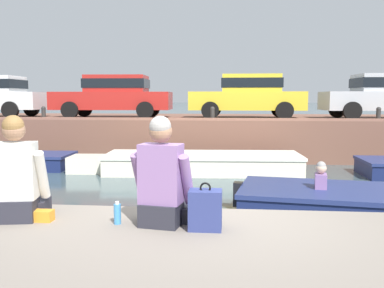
% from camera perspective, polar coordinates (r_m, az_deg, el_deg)
% --- Properties ---
extents(ground_plane, '(400.00, 400.00, 0.00)m').
position_cam_1_polar(ground_plane, '(9.21, 3.03, -7.03)').
color(ground_plane, '#3D5156').
extents(far_quay_wall, '(60.00, 6.00, 1.38)m').
position_cam_1_polar(far_quay_wall, '(16.74, 4.14, 1.30)').
color(far_quay_wall, brown).
rests_on(far_quay_wall, ground).
extents(far_wall_coping, '(60.00, 0.24, 0.08)m').
position_cam_1_polar(far_wall_coping, '(13.81, 3.89, 3.32)').
color(far_wall_coping, '#925F4C').
rests_on(far_wall_coping, far_quay_wall).
extents(boat_moored_central_cream, '(6.57, 2.11, 0.54)m').
position_cam_1_polar(boat_moored_central_cream, '(12.09, 0.15, -2.56)').
color(boat_moored_central_cream, silver).
rests_on(boat_moored_central_cream, ground).
extents(car_left_inner_red, '(4.35, 2.03, 1.54)m').
position_cam_1_polar(car_left_inner_red, '(16.05, -10.32, 6.50)').
color(car_left_inner_red, '#B2231E').
rests_on(car_left_inner_red, far_quay_wall).
extents(car_centre_yellow, '(4.03, 2.04, 1.54)m').
position_cam_1_polar(car_centre_yellow, '(15.46, 7.53, 6.56)').
color(car_centre_yellow, yellow).
rests_on(car_centre_yellow, far_quay_wall).
extents(car_right_inner_silver, '(3.95, 2.02, 1.54)m').
position_cam_1_polar(car_right_inner_silver, '(16.29, 23.98, 6.06)').
color(car_right_inner_silver, '#B7BABC').
rests_on(car_right_inner_silver, far_quay_wall).
extents(mooring_bollard_west, '(0.15, 0.15, 0.45)m').
position_cam_1_polar(mooring_bollard_west, '(15.31, -19.18, 4.01)').
color(mooring_bollard_west, '#2D2B28').
rests_on(mooring_bollard_west, far_quay_wall).
extents(mooring_bollard_mid, '(0.15, 0.15, 0.45)m').
position_cam_1_polar(mooring_bollard_mid, '(13.95, 2.75, 4.17)').
color(mooring_bollard_mid, '#2D2B28').
rests_on(mooring_bollard_mid, far_quay_wall).
extents(mooring_bollard_east, '(0.15, 0.15, 0.45)m').
position_cam_1_polar(mooring_bollard_east, '(14.66, 23.61, 3.76)').
color(mooring_bollard_east, '#2D2B28').
rests_on(mooring_bollard_east, far_quay_wall).
extents(person_seated_left, '(0.57, 0.58, 0.97)m').
position_cam_1_polar(person_seated_left, '(4.25, -22.24, -4.40)').
color(person_seated_left, '#282833').
rests_on(person_seated_left, near_quay).
extents(person_seated_right, '(0.57, 0.58, 0.97)m').
position_cam_1_polar(person_seated_right, '(3.79, -3.91, -5.19)').
color(person_seated_right, '#282833').
rests_on(person_seated_right, near_quay).
extents(bottle_drink, '(0.06, 0.06, 0.20)m').
position_cam_1_polar(bottle_drink, '(3.90, -9.92, -9.12)').
color(bottle_drink, '#3F8CCC').
rests_on(bottle_drink, near_quay).
extents(backpack_on_ledge, '(0.28, 0.24, 0.41)m').
position_cam_1_polar(backpack_on_ledge, '(3.69, 1.80, -8.79)').
color(backpack_on_ledge, navy).
rests_on(backpack_on_ledge, near_quay).
extents(snack_bag, '(0.18, 0.12, 0.10)m').
position_cam_1_polar(snack_bag, '(4.17, -19.27, -9.02)').
color(snack_bag, orange).
rests_on(snack_bag, near_quay).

